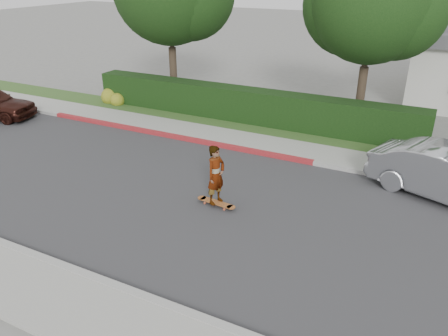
% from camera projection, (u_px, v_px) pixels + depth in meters
% --- Properties ---
extents(ground, '(120.00, 120.00, 0.00)m').
position_uv_depth(ground, '(238.00, 212.00, 12.26)').
color(ground, slate).
rests_on(ground, ground).
extents(road, '(60.00, 8.00, 0.01)m').
position_uv_depth(road, '(238.00, 212.00, 12.25)').
color(road, '#2D2D30').
rests_on(road, ground).
extents(curb_near, '(60.00, 0.20, 0.15)m').
position_uv_depth(curb_near, '(153.00, 301.00, 8.90)').
color(curb_near, '#9E9E99').
rests_on(curb_near, ground).
extents(sidewalk_near, '(60.00, 1.60, 0.12)m').
position_uv_depth(sidewalk_near, '(125.00, 332.00, 8.18)').
color(sidewalk_near, gray).
rests_on(sidewalk_near, ground).
extents(curb_far, '(60.00, 0.20, 0.15)m').
position_uv_depth(curb_far, '(286.00, 158.00, 15.55)').
color(curb_far, '#9E9E99').
rests_on(curb_far, ground).
extents(curb_red_section, '(12.00, 0.21, 0.15)m').
position_uv_depth(curb_red_section, '(168.00, 135.00, 17.58)').
color(curb_red_section, maroon).
rests_on(curb_red_section, ground).
extents(sidewalk_far, '(60.00, 1.60, 0.12)m').
position_uv_depth(sidewalk_far, '(294.00, 149.00, 16.28)').
color(sidewalk_far, gray).
rests_on(sidewalk_far, ground).
extents(planting_strip, '(60.00, 1.60, 0.10)m').
position_uv_depth(planting_strip, '(307.00, 136.00, 17.58)').
color(planting_strip, '#2D4C1E').
rests_on(planting_strip, ground).
extents(hedge, '(15.00, 1.00, 1.50)m').
position_uv_depth(hedge, '(245.00, 106.00, 19.00)').
color(hedge, black).
rests_on(hedge, ground).
extents(flowering_shrub, '(1.40, 1.00, 0.90)m').
position_uv_depth(flowering_shrub, '(113.00, 98.00, 21.65)').
color(flowering_shrub, '#2D4C19').
rests_on(flowering_shrub, ground).
extents(tree_center, '(5.66, 4.84, 7.44)m').
position_uv_depth(tree_center, '(373.00, 5.00, 17.03)').
color(tree_center, '#33261C').
rests_on(tree_center, ground).
extents(skateboard, '(1.27, 0.37, 0.12)m').
position_uv_depth(skateboard, '(216.00, 203.00, 12.53)').
color(skateboard, '#BF5534').
rests_on(skateboard, ground).
extents(skateboarder, '(0.55, 0.71, 1.73)m').
position_uv_depth(skateboarder, '(216.00, 175.00, 12.15)').
color(skateboarder, white).
rests_on(skateboarder, skateboard).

